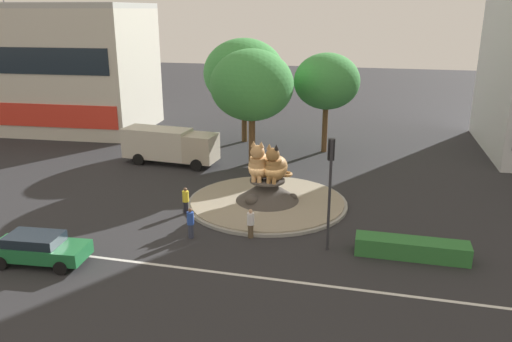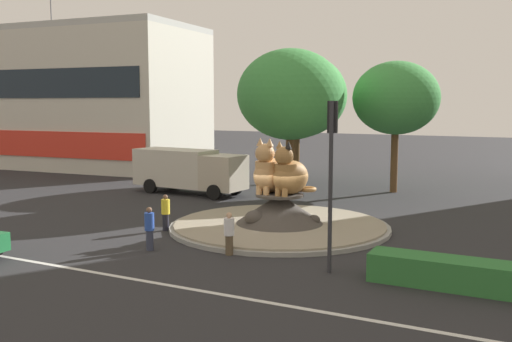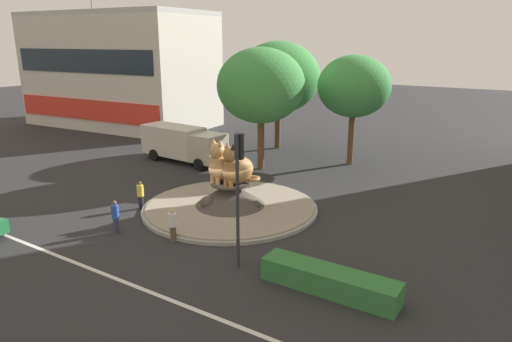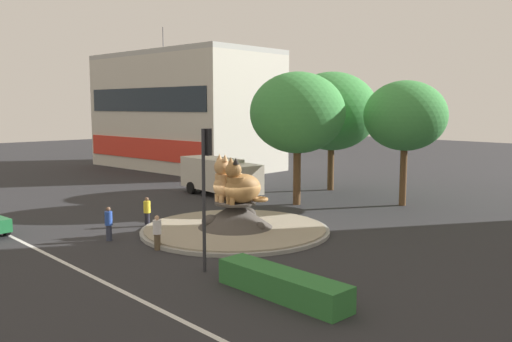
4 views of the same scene
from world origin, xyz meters
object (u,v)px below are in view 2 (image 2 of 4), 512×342
(cat_statue_calico, at_px, (270,173))
(pedestrian_white_shirt, at_px, (229,233))
(broadleaf_tree_behind_island, at_px, (297,96))
(third_tree_left, at_px, (396,98))
(traffic_light_mast, at_px, (331,155))
(pedestrian_blue_shirt, at_px, (149,228))
(second_tree_near_tower, at_px, (290,95))
(cat_statue_tabby, at_px, (290,175))
(shophouse_block, at_px, (86,98))
(pedestrian_yellow_shirt, at_px, (166,212))
(delivery_box_truck, at_px, (188,169))

(cat_statue_calico, bearing_deg, pedestrian_white_shirt, 10.53)
(broadleaf_tree_behind_island, relative_size, third_tree_left, 1.12)
(traffic_light_mast, height_order, pedestrian_white_shirt, traffic_light_mast)
(pedestrian_blue_shirt, bearing_deg, second_tree_near_tower, -153.15)
(second_tree_near_tower, bearing_deg, cat_statue_tabby, -66.51)
(third_tree_left, distance_m, pedestrian_white_shirt, 18.79)
(shophouse_block, height_order, pedestrian_yellow_shirt, shophouse_block)
(second_tree_near_tower, relative_size, pedestrian_white_shirt, 5.49)
(traffic_light_mast, distance_m, delivery_box_truck, 18.22)
(shophouse_block, distance_m, delivery_box_truck, 19.82)
(cat_statue_calico, xyz_separation_m, traffic_light_mast, (4.79, -5.35, 1.43))
(cat_statue_calico, height_order, shophouse_block, shophouse_block)
(pedestrian_blue_shirt, xyz_separation_m, pedestrian_white_shirt, (3.06, 0.80, -0.05))
(second_tree_near_tower, relative_size, pedestrian_yellow_shirt, 5.47)
(cat_statue_calico, relative_size, pedestrian_yellow_shirt, 1.55)
(cat_statue_tabby, distance_m, broadleaf_tree_behind_island, 16.39)
(broadleaf_tree_behind_island, bearing_deg, third_tree_left, -13.05)
(broadleaf_tree_behind_island, relative_size, second_tree_near_tower, 1.04)
(cat_statue_calico, distance_m, cat_statue_tabby, 1.00)
(broadleaf_tree_behind_island, height_order, pedestrian_yellow_shirt, broadleaf_tree_behind_island)
(traffic_light_mast, bearing_deg, pedestrian_white_shirt, 74.57)
(cat_statue_tabby, xyz_separation_m, pedestrian_yellow_shirt, (-4.83, -2.62, -1.63))
(cat_statue_tabby, relative_size, broadleaf_tree_behind_island, 0.26)
(cat_statue_calico, relative_size, shophouse_block, 0.12)
(cat_statue_tabby, relative_size, pedestrian_yellow_shirt, 1.50)
(pedestrian_white_shirt, bearing_deg, second_tree_near_tower, -58.62)
(pedestrian_white_shirt, xyz_separation_m, pedestrian_yellow_shirt, (-4.55, 2.30, 0.01))
(broadleaf_tree_behind_island, bearing_deg, shophouse_block, 177.12)
(broadleaf_tree_behind_island, bearing_deg, pedestrian_yellow_shirt, -86.25)
(cat_statue_calico, xyz_separation_m, delivery_box_truck, (-8.78, 6.57, -0.98))
(cat_statue_calico, bearing_deg, broadleaf_tree_behind_island, -158.96)
(pedestrian_yellow_shirt, xyz_separation_m, delivery_box_truck, (-4.95, 9.27, 0.70))
(third_tree_left, relative_size, pedestrian_white_shirt, 5.13)
(cat_statue_tabby, bearing_deg, third_tree_left, -177.83)
(broadleaf_tree_behind_island, distance_m, pedestrian_blue_shirt, 21.36)
(shophouse_block, height_order, pedestrian_white_shirt, shophouse_block)
(second_tree_near_tower, bearing_deg, shophouse_block, 161.74)
(second_tree_near_tower, height_order, third_tree_left, second_tree_near_tower)
(pedestrian_blue_shirt, bearing_deg, third_tree_left, -168.55)
(traffic_light_mast, xyz_separation_m, shophouse_block, (-30.53, 21.13, 2.12))
(third_tree_left, xyz_separation_m, pedestrian_blue_shirt, (-4.84, -18.80, -5.04))
(second_tree_near_tower, bearing_deg, traffic_light_mast, -61.36)
(cat_statue_calico, relative_size, delivery_box_truck, 0.33)
(second_tree_near_tower, distance_m, pedestrian_yellow_shirt, 12.12)
(cat_statue_calico, distance_m, pedestrian_yellow_shirt, 4.98)
(third_tree_left, bearing_deg, pedestrian_blue_shirt, -104.45)
(cat_statue_tabby, relative_size, pedestrian_blue_shirt, 1.44)
(cat_statue_tabby, height_order, shophouse_block, shophouse_block)
(traffic_light_mast, distance_m, third_tree_left, 18.60)
(cat_statue_tabby, distance_m, shophouse_block, 31.29)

